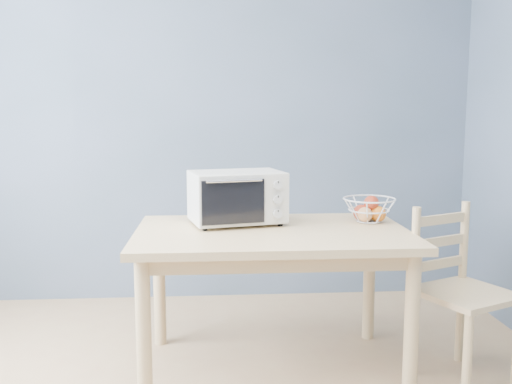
{
  "coord_description": "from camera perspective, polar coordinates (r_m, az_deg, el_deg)",
  "views": [
    {
      "loc": [
        0.16,
        -1.84,
        1.35
      ],
      "look_at": [
        0.38,
        1.14,
        0.93
      ],
      "focal_mm": 40.0,
      "sensor_mm": 36.0,
      "label": 1
    }
  ],
  "objects": [
    {
      "name": "room",
      "position": [
        1.85,
        -9.16,
        6.26
      ],
      "size": [
        4.01,
        4.51,
        2.61
      ],
      "color": "tan",
      "rests_on": "ground"
    },
    {
      "name": "dining_table",
      "position": [
        2.96,
        1.63,
        -5.72
      ],
      "size": [
        1.4,
        0.9,
        0.75
      ],
      "color": "tan",
      "rests_on": "ground"
    },
    {
      "name": "toaster_oven",
      "position": [
        3.06,
        -2.26,
        -0.47
      ],
      "size": [
        0.55,
        0.45,
        0.29
      ],
      "rotation": [
        0.0,
        0.0,
        0.23
      ],
      "color": "beige",
      "rests_on": "dining_table"
    },
    {
      "name": "fruit_basket",
      "position": [
        3.19,
        11.2,
        -1.72
      ],
      "size": [
        0.37,
        0.37,
        0.15
      ],
      "rotation": [
        0.0,
        0.0,
        -0.36
      ],
      "color": "silver",
      "rests_on": "dining_table"
    },
    {
      "name": "dining_chair",
      "position": [
        3.09,
        19.62,
        -9.73
      ],
      "size": [
        0.55,
        0.55,
        0.88
      ],
      "rotation": [
        0.0,
        0.0,
        0.44
      ],
      "color": "tan",
      "rests_on": "ground"
    }
  ]
}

